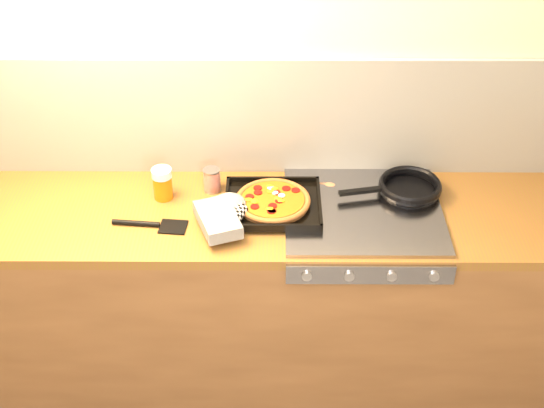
{
  "coord_description": "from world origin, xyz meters",
  "views": [
    {
      "loc": [
        0.11,
        -1.24,
        2.62
      ],
      "look_at": [
        0.1,
        1.08,
        0.95
      ],
      "focal_mm": 50.0,
      "sensor_mm": 36.0,
      "label": 1
    }
  ],
  "objects_px": {
    "pizza_on_tray": "(258,205)",
    "tomato_can": "(212,180)",
    "frying_pan": "(408,187)",
    "juice_glass": "(163,183)"
  },
  "relations": [
    {
      "from": "juice_glass",
      "to": "pizza_on_tray",
      "type": "bearing_deg",
      "value": -16.46
    },
    {
      "from": "juice_glass",
      "to": "frying_pan",
      "type": "bearing_deg",
      "value": 1.14
    },
    {
      "from": "frying_pan",
      "to": "tomato_can",
      "type": "bearing_deg",
      "value": 177.61
    },
    {
      "from": "pizza_on_tray",
      "to": "tomato_can",
      "type": "distance_m",
      "value": 0.25
    },
    {
      "from": "frying_pan",
      "to": "tomato_can",
      "type": "height_order",
      "value": "tomato_can"
    },
    {
      "from": "pizza_on_tray",
      "to": "frying_pan",
      "type": "height_order",
      "value": "pizza_on_tray"
    },
    {
      "from": "frying_pan",
      "to": "tomato_can",
      "type": "xyz_separation_m",
      "value": [
        -0.77,
        0.03,
        0.01
      ]
    },
    {
      "from": "pizza_on_tray",
      "to": "juice_glass",
      "type": "xyz_separation_m",
      "value": [
        -0.37,
        0.11,
        0.03
      ]
    },
    {
      "from": "pizza_on_tray",
      "to": "juice_glass",
      "type": "relative_size",
      "value": 3.71
    },
    {
      "from": "pizza_on_tray",
      "to": "tomato_can",
      "type": "relative_size",
      "value": 4.98
    }
  ]
}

